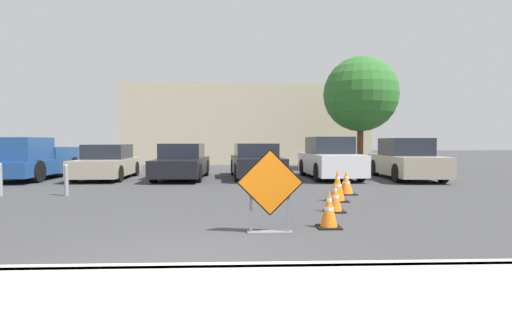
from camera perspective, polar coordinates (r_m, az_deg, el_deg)
ground_plane at (r=14.40m, az=-5.43°, el=-3.22°), size 96.00×96.00×0.00m
curb_lip at (r=4.60m, az=-12.55°, el=-15.33°), size 22.78×0.20×0.14m
road_closed_sign at (r=6.43m, az=2.01°, el=-4.19°), size 1.08×0.20×1.37m
traffic_cone_nearest at (r=7.00m, az=10.37°, el=-6.96°), size 0.40×0.40×0.66m
traffic_cone_second at (r=8.56m, az=11.20°, el=-5.24°), size 0.41×0.41×0.64m
traffic_cone_third at (r=10.06m, az=11.55°, el=-3.65°), size 0.50×0.50×0.78m
traffic_cone_fourth at (r=11.43m, az=12.74°, el=-3.25°), size 0.54×0.54×0.65m
pickup_truck at (r=17.68m, az=-29.66°, el=-0.08°), size 2.03×5.02×1.62m
parked_car_nearest at (r=16.72m, az=-20.44°, el=-0.41°), size 1.86×4.19×1.35m
parked_car_second at (r=15.94m, az=-10.52°, el=-0.34°), size 1.86×4.39×1.39m
parked_car_third at (r=16.16m, az=-0.01°, el=-0.23°), size 2.15×4.71×1.39m
parked_car_fourth at (r=16.18m, az=10.45°, el=0.09°), size 1.94×4.45×1.65m
parked_car_fifth at (r=16.69m, az=20.62°, el=-0.05°), size 2.00×4.52×1.60m
bollard_nearest at (r=12.03m, az=-25.49°, el=-2.46°), size 0.12×0.12×0.86m
bollard_second at (r=12.82m, az=-32.73°, el=-2.23°), size 0.12×0.12×0.90m
building_facade_backdrop at (r=27.38m, az=-1.30°, el=4.95°), size 15.65×5.00×5.09m
street_tree_behind_lot at (r=21.24m, az=14.74°, el=9.05°), size 3.79×3.79×5.76m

